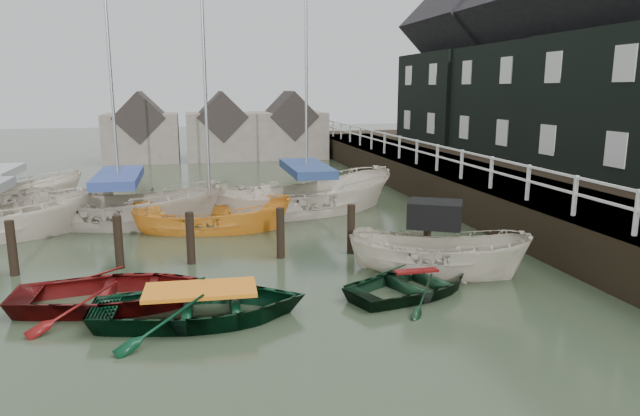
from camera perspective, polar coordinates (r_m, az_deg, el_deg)
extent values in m
plane|color=#283320|center=(12.80, -7.16, -9.10)|extent=(120.00, 120.00, 0.00)
cube|color=black|center=(24.55, 12.84, 4.19)|extent=(3.00, 32.00, 0.20)
cube|color=silver|center=(23.82, 9.69, 6.63)|extent=(0.06, 32.00, 0.06)
cube|color=silver|center=(23.86, 9.65, 5.67)|extent=(0.06, 32.00, 0.06)
cube|color=black|center=(27.58, 23.07, 1.40)|extent=(14.00, 38.00, 1.50)
cube|color=black|center=(28.84, 21.38, 9.97)|extent=(6.00, 7.00, 5.00)
cube|color=black|center=(29.07, 22.05, 18.35)|extent=(6.11, 7.14, 6.11)
cube|color=black|center=(34.86, 14.86, 10.58)|extent=(6.40, 7.00, 5.00)
cube|color=black|center=(35.05, 15.24, 17.53)|extent=(6.52, 7.14, 6.52)
cylinder|color=black|center=(16.06, -28.36, -4.24)|extent=(0.22, 0.22, 1.80)
cylinder|color=black|center=(15.57, -19.45, -3.95)|extent=(0.22, 0.22, 1.80)
cylinder|color=black|center=(15.45, -12.80, -3.67)|extent=(0.22, 0.22, 1.80)
cylinder|color=black|center=(15.63, -3.96, -3.22)|extent=(0.22, 0.22, 1.80)
cylinder|color=black|center=(16.05, 3.12, -2.81)|extent=(0.22, 0.22, 1.80)
cylinder|color=black|center=(16.81, 10.68, -2.32)|extent=(0.22, 0.22, 1.80)
cube|color=#665B51|center=(38.14, -17.35, 6.75)|extent=(4.50, 4.00, 3.00)
cube|color=#282321|center=(38.06, -17.47, 8.69)|extent=(3.18, 4.08, 3.18)
cube|color=#665B51|center=(38.09, -9.78, 7.11)|extent=(4.50, 4.00, 3.00)
cube|color=#282321|center=(38.01, -9.85, 9.06)|extent=(3.18, 4.08, 3.18)
cube|color=#665B51|center=(38.60, -3.05, 7.32)|extent=(4.50, 4.00, 3.00)
cube|color=#282321|center=(38.52, -3.07, 9.25)|extent=(3.18, 4.08, 3.18)
imported|color=#590D0C|center=(13.13, -19.44, -9.17)|extent=(4.38, 3.20, 0.89)
imported|color=black|center=(11.94, -11.74, -10.86)|extent=(4.40, 3.24, 0.88)
imported|color=black|center=(13.32, 9.54, -8.33)|extent=(4.12, 3.56, 0.72)
imported|color=beige|center=(14.74, 11.51, -6.40)|extent=(4.75, 3.61, 1.73)
cube|color=black|center=(14.53, 11.43, -0.61)|extent=(1.62, 1.50, 0.65)
imported|color=#BBAFA0|center=(20.68, -19.22, -1.54)|extent=(7.46, 4.33, 2.71)
cylinder|color=#B2B2B7|center=(20.22, -20.41, 15.17)|extent=(0.10, 0.10, 8.97)
cube|color=navy|center=(20.39, -19.53, 2.87)|extent=(4.09, 2.33, 0.30)
imported|color=orange|center=(19.13, -10.85, -2.14)|extent=(5.57, 2.93, 2.05)
cylinder|color=#B2B2B7|center=(18.60, -11.53, 14.71)|extent=(0.10, 0.10, 8.86)
imported|color=beige|center=(21.49, -1.33, -0.38)|extent=(7.63, 4.28, 2.78)
cylinder|color=#B2B2B7|center=(21.03, -1.40, 15.01)|extent=(0.10, 0.10, 8.36)
cube|color=navy|center=(21.20, -1.35, 3.98)|extent=(4.18, 2.30, 0.30)
imported|color=beige|center=(25.38, -29.20, 0.00)|extent=(6.47, 4.34, 2.34)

